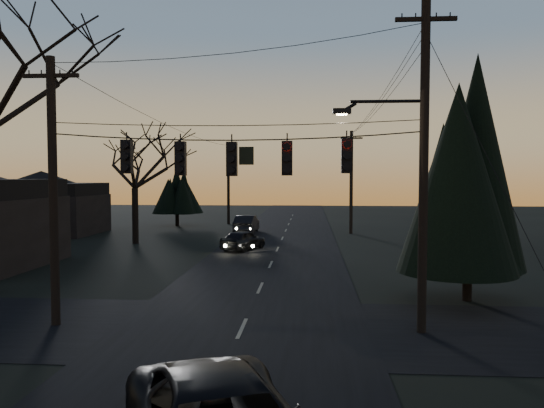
# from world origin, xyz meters

# --- Properties ---
(main_road) EXTENTS (8.00, 120.00, 0.02)m
(main_road) POSITION_xyz_m (0.00, 20.00, 0.01)
(main_road) COLOR black
(main_road) RESTS_ON ground
(cross_road) EXTENTS (60.00, 7.00, 0.02)m
(cross_road) POSITION_xyz_m (0.00, 10.00, 0.01)
(cross_road) COLOR black
(cross_road) RESTS_ON ground
(utility_pole_right) EXTENTS (5.00, 0.30, 10.00)m
(utility_pole_right) POSITION_xyz_m (5.50, 10.00, 0.00)
(utility_pole_right) COLOR black
(utility_pole_right) RESTS_ON ground
(utility_pole_left) EXTENTS (1.80, 0.30, 8.50)m
(utility_pole_left) POSITION_xyz_m (-6.00, 10.00, 0.00)
(utility_pole_left) COLOR black
(utility_pole_left) RESTS_ON ground
(utility_pole_far_r) EXTENTS (1.80, 0.30, 8.50)m
(utility_pole_far_r) POSITION_xyz_m (5.50, 38.00, 0.00)
(utility_pole_far_r) COLOR black
(utility_pole_far_r) RESTS_ON ground
(utility_pole_far_l) EXTENTS (0.30, 0.30, 8.00)m
(utility_pole_far_l) POSITION_xyz_m (-6.00, 46.00, 0.00)
(utility_pole_far_l) COLOR black
(utility_pole_far_l) RESTS_ON ground
(span_signal_assembly) EXTENTS (11.50, 0.44, 1.48)m
(span_signal_assembly) POSITION_xyz_m (-0.24, 10.00, 5.34)
(span_signal_assembly) COLOR black
(span_signal_assembly) RESTS_ON ground
(evergreen_right) EXTENTS (4.86, 4.86, 8.27)m
(evergreen_right) POSITION_xyz_m (8.12, 14.38, 4.73)
(evergreen_right) COLOR black
(evergreen_right) RESTS_ON ground
(bare_tree_dist) EXTENTS (7.11, 7.11, 7.86)m
(bare_tree_dist) POSITION_xyz_m (-10.23, 30.36, 5.49)
(bare_tree_dist) COLOR black
(bare_tree_dist) RESTS_ON ground
(evergreen_dist) EXTENTS (3.35, 3.35, 5.94)m
(evergreen_dist) POSITION_xyz_m (-10.66, 43.89, 3.56)
(evergreen_dist) COLOR black
(evergreen_dist) RESTS_ON ground
(house_left_far) EXTENTS (9.00, 7.00, 5.20)m
(house_left_far) POSITION_xyz_m (-20.00, 36.00, 2.60)
(house_left_far) COLOR black
(house_left_far) RESTS_ON ground
(sedan_oncoming_a) EXTENTS (2.92, 4.11, 1.30)m
(sedan_oncoming_a) POSITION_xyz_m (-2.20, 27.55, 0.65)
(sedan_oncoming_a) COLOR black
(sedan_oncoming_a) RESTS_ON ground
(sedan_oncoming_b) EXTENTS (1.75, 4.56, 1.48)m
(sedan_oncoming_b) POSITION_xyz_m (-3.20, 37.82, 0.74)
(sedan_oncoming_b) COLOR black
(sedan_oncoming_b) RESTS_ON ground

